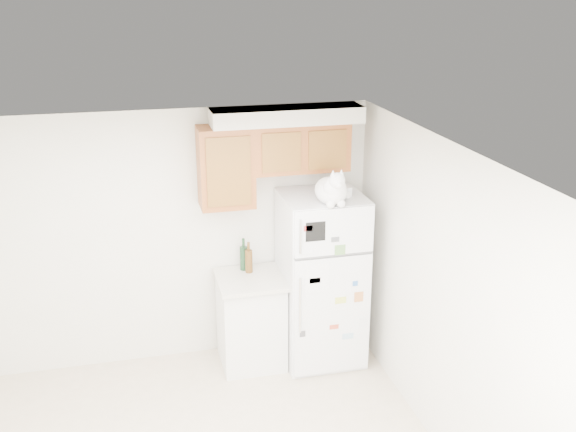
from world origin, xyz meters
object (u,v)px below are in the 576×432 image
object	(u,v)px
cat	(332,190)
storage_box_front	(342,191)
base_counter	(251,320)
storage_box_back	(331,186)
bottle_green	(244,254)
refrigerator	(322,279)
bottle_amber	(249,257)

from	to	relation	value
cat	storage_box_front	size ratio (longest dim) A/B	3.39
storage_box_front	base_counter	bearing A→B (deg)	170.83
cat	storage_box_back	xyz separation A→B (m)	(0.10, 0.36, -0.08)
base_counter	bottle_green	xyz separation A→B (m)	(-0.03, 0.18, 0.62)
cat	bottle_green	distance (m)	1.16
base_counter	refrigerator	bearing A→B (deg)	-6.09
refrigerator	cat	xyz separation A→B (m)	(0.01, -0.25, 0.98)
base_counter	cat	distance (m)	1.57
storage_box_back	bottle_green	bearing A→B (deg)	-168.01
storage_box_back	bottle_green	size ratio (longest dim) A/B	0.56
cat	storage_box_front	xyz separation A→B (m)	(0.16, 0.20, -0.09)
refrigerator	storage_box_front	distance (m)	0.91
base_counter	storage_box_back	size ratio (longest dim) A/B	5.11
bottle_amber	refrigerator	bearing A→B (deg)	-15.30
storage_box_front	cat	bearing A→B (deg)	-129.94
cat	storage_box_back	bearing A→B (deg)	74.17
storage_box_back	refrigerator	bearing A→B (deg)	-112.96
base_counter	storage_box_front	bearing A→B (deg)	-8.19
base_counter	storage_box_back	bearing A→B (deg)	2.61
storage_box_back	bottle_green	world-z (taller)	storage_box_back
storage_box_front	bottle_green	bearing A→B (deg)	159.87
storage_box_front	bottle_green	xyz separation A→B (m)	(-0.89, 0.31, -0.66)
storage_box_front	bottle_green	distance (m)	1.15
bottle_amber	storage_box_back	bearing A→B (deg)	-5.47
bottle_amber	base_counter	bearing A→B (deg)	-95.66
base_counter	bottle_amber	bearing A→B (deg)	84.34
refrigerator	base_counter	xyz separation A→B (m)	(-0.69, 0.07, -0.39)
bottle_green	base_counter	bearing A→B (deg)	-82.09
base_counter	bottle_green	distance (m)	0.65
storage_box_back	bottle_green	xyz separation A→B (m)	(-0.83, 0.15, -0.67)
cat	storage_box_front	distance (m)	0.27
storage_box_back	base_counter	bearing A→B (deg)	-155.28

